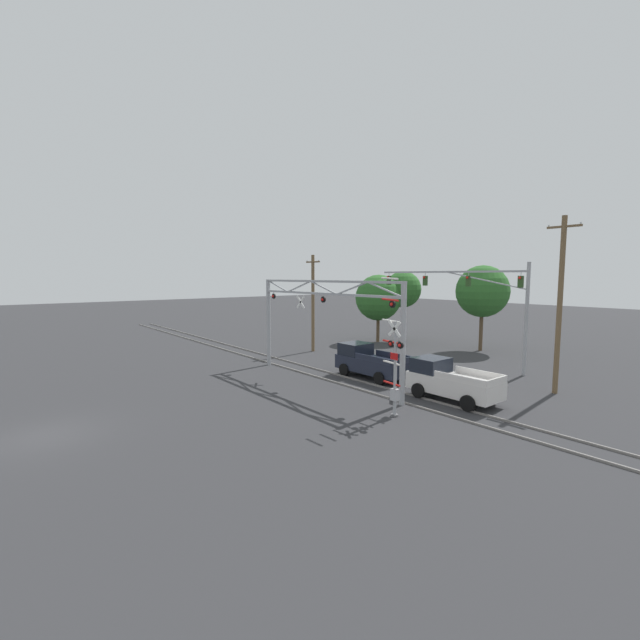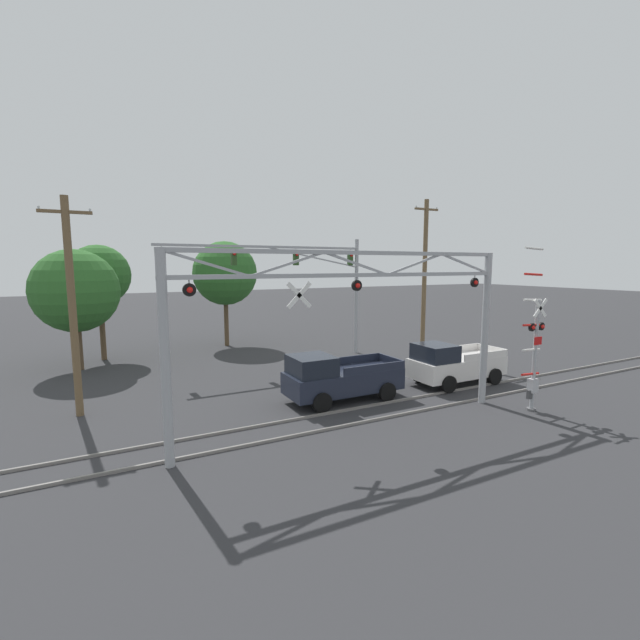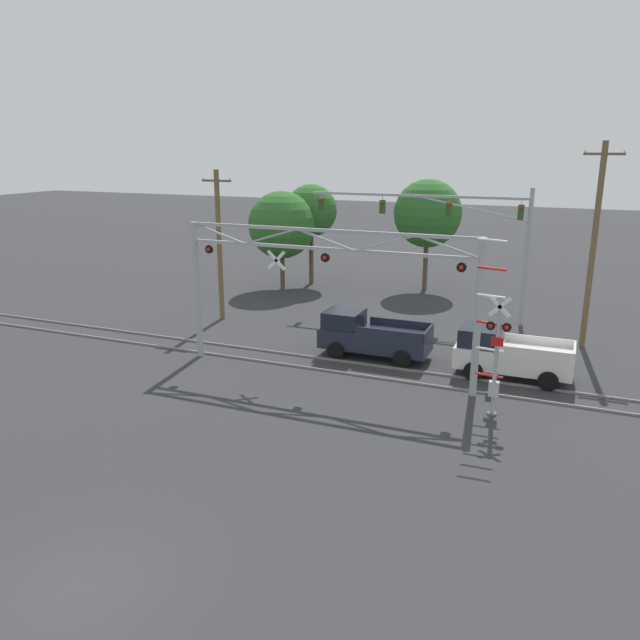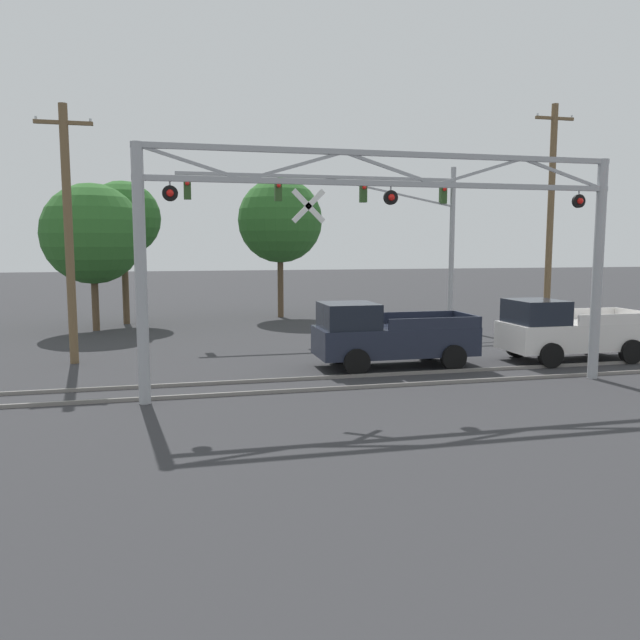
# 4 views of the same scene
# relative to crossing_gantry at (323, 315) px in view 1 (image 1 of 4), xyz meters

# --- Properties ---
(ground_plane) EXTENTS (200.00, 200.00, 0.00)m
(ground_plane) POSITION_rel_crossing_gantry_xyz_m (0.01, -14.94, -4.19)
(ground_plane) COLOR #303033
(rail_track_near) EXTENTS (80.00, 0.08, 0.10)m
(rail_track_near) POSITION_rel_crossing_gantry_xyz_m (0.01, 0.28, -4.14)
(rail_track_near) COLOR gray
(rail_track_near) RESTS_ON ground_plane
(rail_track_far) EXTENTS (80.00, 0.08, 0.10)m
(rail_track_far) POSITION_rel_crossing_gantry_xyz_m (0.01, 1.72, -4.14)
(rail_track_far) COLOR gray
(rail_track_far) RESTS_ON ground_plane
(crossing_gantry) EXTENTS (13.11, 0.31, 6.37)m
(crossing_gantry) POSITION_rel_crossing_gantry_xyz_m (0.00, 0.00, 0.00)
(crossing_gantry) COLOR #9EA0A5
(crossing_gantry) RESTS_ON ground_plane
(crossing_signal_mast) EXTENTS (1.38, 0.35, 6.58)m
(crossing_signal_mast) POSITION_rel_crossing_gantry_xyz_m (7.34, -1.67, -1.83)
(crossing_signal_mast) COLOR #9EA0A5
(crossing_signal_mast) RESTS_ON ground_plane
(traffic_signal_span) EXTENTS (12.75, 0.39, 7.54)m
(traffic_signal_span) POSITION_rel_crossing_gantry_xyz_m (3.80, 11.45, 1.16)
(traffic_signal_span) COLOR #9EA0A5
(traffic_signal_span) RESTS_ON ground_plane
(pickup_truck_lead) EXTENTS (5.14, 2.25, 2.12)m
(pickup_truck_lead) POSITION_rel_crossing_gantry_xyz_m (1.05, 3.06, -3.16)
(pickup_truck_lead) COLOR #1E2333
(pickup_truck_lead) RESTS_ON ground_plane
(pickup_truck_following) EXTENTS (4.87, 2.25, 2.12)m
(pickup_truck_following) POSITION_rel_crossing_gantry_xyz_m (7.40, 2.71, -3.17)
(pickup_truck_following) COLOR silver
(pickup_truck_following) RESTS_ON ground_plane
(utility_pole_left) EXTENTS (1.80, 0.28, 8.44)m
(utility_pole_left) POSITION_rel_crossing_gantry_xyz_m (-8.90, 6.13, 0.18)
(utility_pole_left) COLOR brown
(utility_pole_left) RESTS_ON ground_plane
(utility_pole_right) EXTENTS (1.80, 0.28, 9.92)m
(utility_pole_right) POSITION_rel_crossing_gantry_xyz_m (10.42, 8.49, 0.92)
(utility_pole_right) COLOR brown
(utility_pole_right) RESTS_ON ground_plane
(background_tree_beyond_span) EXTENTS (4.59, 4.59, 6.76)m
(background_tree_beyond_span) POSITION_rel_crossing_gantry_xyz_m (-9.12, 14.61, 0.27)
(background_tree_beyond_span) COLOR brown
(background_tree_beyond_span) RESTS_ON ground_plane
(background_tree_far_left_verge) EXTENTS (3.68, 3.68, 7.11)m
(background_tree_far_left_verge) POSITION_rel_crossing_gantry_xyz_m (-7.91, 16.89, 1.06)
(background_tree_far_left_verge) COLOR brown
(background_tree_far_left_verge) RESTS_ON ground_plane
(background_tree_far_right_verge) EXTENTS (4.58, 4.58, 7.57)m
(background_tree_far_right_verge) POSITION_rel_crossing_gantry_xyz_m (0.18, 17.99, 1.09)
(background_tree_far_right_verge) COLOR brown
(background_tree_far_right_verge) RESTS_ON ground_plane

